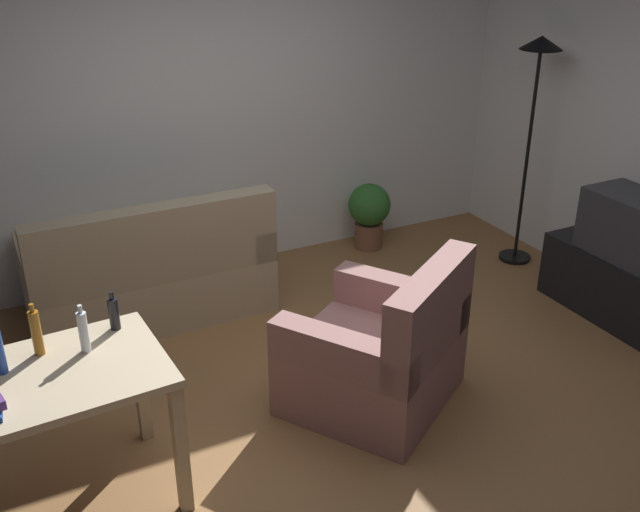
{
  "coord_description": "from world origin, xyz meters",
  "views": [
    {
      "loc": [
        -1.69,
        -3.03,
        2.62
      ],
      "look_at": [
        0.1,
        0.5,
        0.75
      ],
      "focal_mm": 40.86,
      "sensor_mm": 36.0,
      "label": 1
    }
  ],
  "objects_px": {
    "tv_stand": "(619,286)",
    "bottle_amber": "(36,332)",
    "potted_plant": "(369,211)",
    "bottle_dark": "(114,313)",
    "bottle_clear": "(83,331)",
    "armchair": "(381,354)",
    "couch": "(151,275)",
    "torchiere_lamp": "(536,90)",
    "desk": "(32,400)",
    "tv": "(631,226)"
  },
  "relations": [
    {
      "from": "potted_plant",
      "to": "bottle_dark",
      "type": "distance_m",
      "value": 3.05
    },
    {
      "from": "armchair",
      "to": "potted_plant",
      "type": "bearing_deg",
      "value": -151.56
    },
    {
      "from": "torchiere_lamp",
      "to": "potted_plant",
      "type": "relative_size",
      "value": 3.18
    },
    {
      "from": "couch",
      "to": "armchair",
      "type": "distance_m",
      "value": 1.86
    },
    {
      "from": "couch",
      "to": "bottle_amber",
      "type": "xyz_separation_m",
      "value": [
        -0.87,
        -1.47,
        0.57
      ]
    },
    {
      "from": "tv_stand",
      "to": "potted_plant",
      "type": "xyz_separation_m",
      "value": [
        -0.97,
        1.83,
        0.09
      ]
    },
    {
      "from": "couch",
      "to": "bottle_clear",
      "type": "xyz_separation_m",
      "value": [
        -0.67,
        -1.54,
        0.56
      ]
    },
    {
      "from": "armchair",
      "to": "bottle_clear",
      "type": "height_order",
      "value": "bottle_clear"
    },
    {
      "from": "bottle_clear",
      "to": "bottle_dark",
      "type": "bearing_deg",
      "value": 40.33
    },
    {
      "from": "potted_plant",
      "to": "bottle_dark",
      "type": "height_order",
      "value": "bottle_dark"
    },
    {
      "from": "torchiere_lamp",
      "to": "tv",
      "type": "bearing_deg",
      "value": -89.81
    },
    {
      "from": "potted_plant",
      "to": "tv_stand",
      "type": "bearing_deg",
      "value": -61.98
    },
    {
      "from": "tv_stand",
      "to": "bottle_clear",
      "type": "distance_m",
      "value": 3.66
    },
    {
      "from": "bottle_amber",
      "to": "armchair",
      "type": "bearing_deg",
      "value": -4.71
    },
    {
      "from": "bottle_clear",
      "to": "armchair",
      "type": "bearing_deg",
      "value": -2.63
    },
    {
      "from": "armchair",
      "to": "bottle_clear",
      "type": "distance_m",
      "value": 1.68
    },
    {
      "from": "desk",
      "to": "bottle_dark",
      "type": "xyz_separation_m",
      "value": [
        0.44,
        0.26,
        0.2
      ]
    },
    {
      "from": "tv_stand",
      "to": "bottle_amber",
      "type": "xyz_separation_m",
      "value": [
        -3.81,
        0.04,
        0.64
      ]
    },
    {
      "from": "potted_plant",
      "to": "bottle_amber",
      "type": "height_order",
      "value": "bottle_amber"
    },
    {
      "from": "potted_plant",
      "to": "bottle_clear",
      "type": "bearing_deg",
      "value": -144.85
    },
    {
      "from": "tv",
      "to": "potted_plant",
      "type": "xyz_separation_m",
      "value": [
        -0.98,
        1.83,
        -0.37
      ]
    },
    {
      "from": "desk",
      "to": "bottle_dark",
      "type": "distance_m",
      "value": 0.55
    },
    {
      "from": "torchiere_lamp",
      "to": "bottle_amber",
      "type": "xyz_separation_m",
      "value": [
        -3.81,
        -1.02,
        -0.54
      ]
    },
    {
      "from": "desk",
      "to": "bottle_dark",
      "type": "bearing_deg",
      "value": 27.44
    },
    {
      "from": "torchiere_lamp",
      "to": "bottle_dark",
      "type": "xyz_separation_m",
      "value": [
        -3.44,
        -0.95,
        -0.57
      ]
    },
    {
      "from": "bottle_clear",
      "to": "potted_plant",
      "type": "bearing_deg",
      "value": 35.15
    },
    {
      "from": "desk",
      "to": "bottle_dark",
      "type": "height_order",
      "value": "bottle_dark"
    },
    {
      "from": "tv_stand",
      "to": "armchair",
      "type": "relative_size",
      "value": 0.91
    },
    {
      "from": "couch",
      "to": "bottle_dark",
      "type": "relative_size",
      "value": 8.02
    },
    {
      "from": "torchiere_lamp",
      "to": "desk",
      "type": "xyz_separation_m",
      "value": [
        -3.89,
        -1.21,
        -0.76
      ]
    },
    {
      "from": "tv",
      "to": "bottle_dark",
      "type": "relative_size",
      "value": 2.92
    },
    {
      "from": "bottle_dark",
      "to": "tv_stand",
      "type": "bearing_deg",
      "value": -1.9
    },
    {
      "from": "potted_plant",
      "to": "bottle_amber",
      "type": "relative_size",
      "value": 2.16
    },
    {
      "from": "couch",
      "to": "bottle_amber",
      "type": "height_order",
      "value": "bottle_amber"
    },
    {
      "from": "armchair",
      "to": "couch",
      "type": "bearing_deg",
      "value": -93.49
    },
    {
      "from": "bottle_clear",
      "to": "bottle_dark",
      "type": "relative_size",
      "value": 1.19
    },
    {
      "from": "torchiere_lamp",
      "to": "armchair",
      "type": "height_order",
      "value": "torchiere_lamp"
    },
    {
      "from": "torchiere_lamp",
      "to": "bottle_clear",
      "type": "bearing_deg",
      "value": -163.14
    },
    {
      "from": "desk",
      "to": "tv_stand",
      "type": "bearing_deg",
      "value": -0.94
    },
    {
      "from": "tv_stand",
      "to": "tv",
      "type": "relative_size",
      "value": 1.83
    },
    {
      "from": "desk",
      "to": "armchair",
      "type": "relative_size",
      "value": 1.02
    },
    {
      "from": "desk",
      "to": "potted_plant",
      "type": "height_order",
      "value": "desk"
    },
    {
      "from": "bottle_amber",
      "to": "bottle_clear",
      "type": "height_order",
      "value": "bottle_amber"
    },
    {
      "from": "tv",
      "to": "armchair",
      "type": "relative_size",
      "value": 0.5
    },
    {
      "from": "couch",
      "to": "tv_stand",
      "type": "xyz_separation_m",
      "value": [
        2.94,
        -1.52,
        -0.07
      ]
    },
    {
      "from": "torchiere_lamp",
      "to": "potted_plant",
      "type": "distance_m",
      "value": 1.64
    },
    {
      "from": "couch",
      "to": "potted_plant",
      "type": "height_order",
      "value": "couch"
    },
    {
      "from": "bottle_clear",
      "to": "bottle_dark",
      "type": "height_order",
      "value": "bottle_clear"
    },
    {
      "from": "torchiere_lamp",
      "to": "bottle_amber",
      "type": "height_order",
      "value": "torchiere_lamp"
    },
    {
      "from": "tv_stand",
      "to": "bottle_amber",
      "type": "distance_m",
      "value": 3.86
    }
  ]
}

